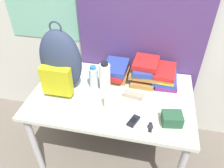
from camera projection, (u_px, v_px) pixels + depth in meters
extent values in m
cube|color=beige|center=(124.00, 4.00, 1.71)|extent=(6.00, 0.05, 2.50)
cube|color=#4C336B|center=(143.00, 7.00, 1.64)|extent=(1.04, 0.04, 2.50)
cube|color=beige|center=(112.00, 96.00, 1.69)|extent=(1.23, 0.77, 0.03)
cylinder|color=#B2B2B7|center=(35.00, 146.00, 1.74)|extent=(0.05, 0.05, 0.68)
cylinder|color=#B2B2B7|center=(66.00, 94.00, 2.25)|extent=(0.05, 0.05, 0.68)
cylinder|color=#B2B2B7|center=(177.00, 109.00, 2.07)|extent=(0.05, 0.05, 0.68)
ellipsoid|color=#2D3851|center=(61.00, 61.00, 1.60)|extent=(0.31, 0.19, 0.49)
cube|color=#B2AD19|center=(57.00, 81.00, 1.57)|extent=(0.22, 0.07, 0.22)
torus|color=#2D3851|center=(55.00, 27.00, 1.44)|extent=(0.09, 0.01, 0.09)
cube|color=olive|center=(117.00, 74.00, 1.85)|extent=(0.20, 0.23, 0.04)
cube|color=red|center=(116.00, 71.00, 1.82)|extent=(0.18, 0.28, 0.04)
cube|color=navy|center=(116.00, 67.00, 1.80)|extent=(0.20, 0.26, 0.04)
cube|color=olive|center=(144.00, 78.00, 1.81)|extent=(0.19, 0.27, 0.04)
cube|color=red|center=(144.00, 74.00, 1.80)|extent=(0.17, 0.22, 0.03)
cube|color=olive|center=(145.00, 71.00, 1.77)|extent=(0.23, 0.27, 0.03)
cube|color=navy|center=(144.00, 67.00, 1.75)|extent=(0.16, 0.26, 0.04)
cube|color=red|center=(146.00, 63.00, 1.73)|extent=(0.21, 0.23, 0.04)
cube|color=#6B2370|center=(165.00, 80.00, 1.79)|extent=(0.18, 0.27, 0.03)
cube|color=navy|center=(164.00, 77.00, 1.77)|extent=(0.19, 0.26, 0.03)
cube|color=yellow|center=(165.00, 74.00, 1.74)|extent=(0.17, 0.25, 0.04)
cube|color=red|center=(165.00, 71.00, 1.72)|extent=(0.18, 0.27, 0.03)
cylinder|color=silver|center=(94.00, 78.00, 1.69)|extent=(0.07, 0.07, 0.18)
cylinder|color=#286BB7|center=(93.00, 68.00, 1.63)|extent=(0.04, 0.04, 0.02)
cylinder|color=white|center=(105.00, 78.00, 1.65)|extent=(0.08, 0.08, 0.23)
cylinder|color=black|center=(104.00, 64.00, 1.57)|extent=(0.05, 0.05, 0.02)
cylinder|color=white|center=(107.00, 100.00, 1.52)|extent=(0.05, 0.05, 0.14)
cylinder|color=white|center=(107.00, 91.00, 1.47)|extent=(0.03, 0.03, 0.02)
cube|color=black|center=(133.00, 121.00, 1.45)|extent=(0.09, 0.12, 0.02)
cube|color=black|center=(134.00, 120.00, 1.45)|extent=(0.05, 0.06, 0.00)
cube|color=gray|center=(133.00, 95.00, 1.64)|extent=(0.16, 0.08, 0.04)
cube|color=#234C33|center=(172.00, 119.00, 1.43)|extent=(0.15, 0.12, 0.08)
cube|color=black|center=(150.00, 127.00, 1.42)|extent=(0.02, 0.09, 0.00)
cylinder|color=#232328|center=(150.00, 127.00, 1.41)|extent=(0.04, 0.04, 0.01)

